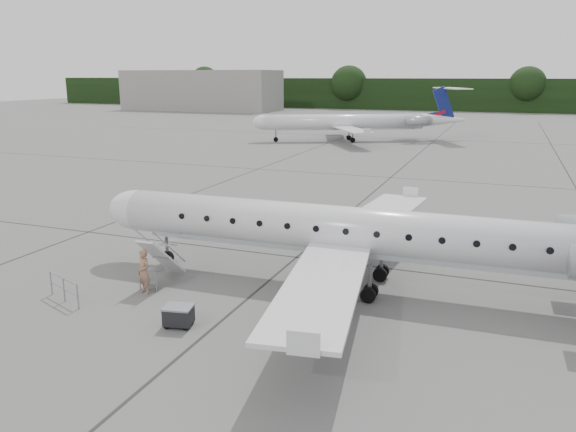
% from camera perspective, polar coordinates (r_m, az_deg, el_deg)
% --- Properties ---
extents(ground, '(320.00, 320.00, 0.00)m').
position_cam_1_polar(ground, '(21.58, 8.88, -10.12)').
color(ground, slate).
rests_on(ground, ground).
extents(treeline, '(260.00, 4.00, 8.00)m').
position_cam_1_polar(treeline, '(149.43, 20.05, 11.45)').
color(treeline, black).
rests_on(treeline, ground).
extents(terminal_building, '(40.00, 14.00, 10.00)m').
position_cam_1_polar(terminal_building, '(149.00, -8.81, 12.50)').
color(terminal_building, gray).
rests_on(terminal_building, ground).
extents(main_regional_jet, '(27.57, 20.18, 6.95)m').
position_cam_1_polar(main_regional_jet, '(23.34, 6.84, 0.83)').
color(main_regional_jet, silver).
rests_on(main_regional_jet, ground).
extents(airstair, '(0.91, 2.50, 2.18)m').
position_cam_1_polar(airstair, '(24.98, -12.70, -4.21)').
color(airstair, silver).
rests_on(airstair, ground).
extents(passenger, '(0.81, 0.68, 1.89)m').
position_cam_1_polar(passenger, '(23.93, -14.45, -5.50)').
color(passenger, '#90644E').
rests_on(passenger, ground).
extents(safety_railing, '(2.08, 0.86, 1.00)m').
position_cam_1_polar(safety_railing, '(24.21, -21.80, -6.98)').
color(safety_railing, gray).
rests_on(safety_railing, ground).
extents(baggage_cart, '(1.11, 0.96, 0.84)m').
position_cam_1_polar(baggage_cart, '(20.81, -11.05, -9.90)').
color(baggage_cart, black).
rests_on(baggage_cart, ground).
extents(bg_regional_left, '(33.61, 30.01, 7.26)m').
position_cam_1_polar(bg_regional_left, '(77.62, 5.71, 10.24)').
color(bg_regional_left, silver).
rests_on(bg_regional_left, ground).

